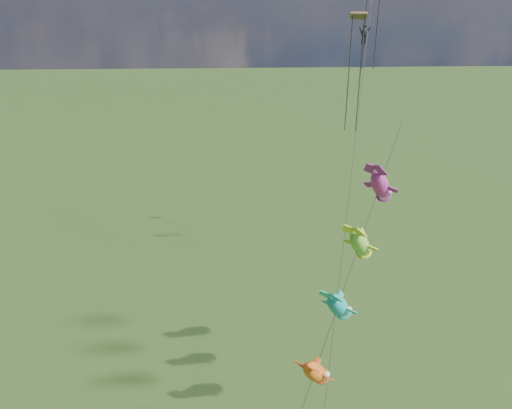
{
  "coord_description": "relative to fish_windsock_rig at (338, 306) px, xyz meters",
  "views": [
    {
      "loc": [
        10.1,
        -17.31,
        23.62
      ],
      "look_at": [
        11.59,
        11.05,
        11.35
      ],
      "focal_mm": 35.0,
      "sensor_mm": 36.0,
      "label": 1
    }
  ],
  "objects": [
    {
      "name": "fish_windsock_rig",
      "position": [
        0.0,
        0.0,
        0.0
      ],
      "size": [
        9.47,
        12.99,
        17.2
      ],
      "rotation": [
        0.0,
        0.0,
        -0.3
      ],
      "color": "brown",
      "rests_on": "ground"
    },
    {
      "name": "parafoil_rig",
      "position": [
        4.49,
        16.45,
        10.86
      ],
      "size": [
        6.14,
        16.86,
        27.17
      ],
      "rotation": [
        0.0,
        0.0,
        -0.23
      ],
      "color": "brown",
      "rests_on": "ground"
    }
  ]
}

